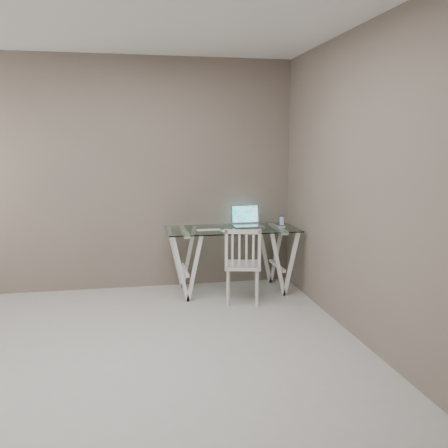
# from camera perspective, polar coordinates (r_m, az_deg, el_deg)

# --- Properties ---
(room) EXTENTS (4.50, 4.52, 2.71)m
(room) POSITION_cam_1_polar(r_m,az_deg,el_deg) (3.69, -12.67, 9.03)
(room) COLOR #ACA9A5
(room) RESTS_ON ground
(desk) EXTENTS (1.50, 0.70, 0.75)m
(desk) POSITION_cam_1_polar(r_m,az_deg,el_deg) (5.80, 0.89, -4.04)
(desk) COLOR silver
(desk) RESTS_ON ground
(chair) EXTENTS (0.45, 0.45, 0.83)m
(chair) POSITION_cam_1_polar(r_m,az_deg,el_deg) (5.34, 2.15, -4.37)
(chair) COLOR silver
(chair) RESTS_ON ground
(laptop) EXTENTS (0.34, 0.28, 0.24)m
(laptop) POSITION_cam_1_polar(r_m,az_deg,el_deg) (5.91, 2.60, 0.36)
(laptop) COLOR #BBBBC0
(laptop) RESTS_ON desk
(keyboard) EXTENTS (0.29, 0.12, 0.01)m
(keyboard) POSITION_cam_1_polar(r_m,az_deg,el_deg) (5.59, -1.75, -0.71)
(keyboard) COLOR silver
(keyboard) RESTS_ON desk
(mouse) EXTENTS (0.12, 0.07, 0.04)m
(mouse) POSITION_cam_1_polar(r_m,az_deg,el_deg) (5.45, 0.32, -0.80)
(mouse) COLOR white
(mouse) RESTS_ON desk
(phone_dock) EXTENTS (0.07, 0.07, 0.13)m
(phone_dock) POSITION_cam_1_polar(r_m,az_deg,el_deg) (5.84, 6.60, -0.01)
(phone_dock) COLOR white
(phone_dock) RESTS_ON desk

